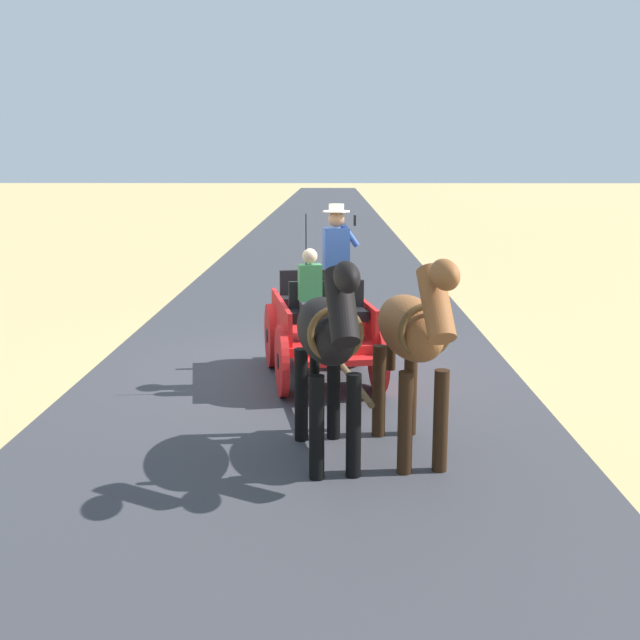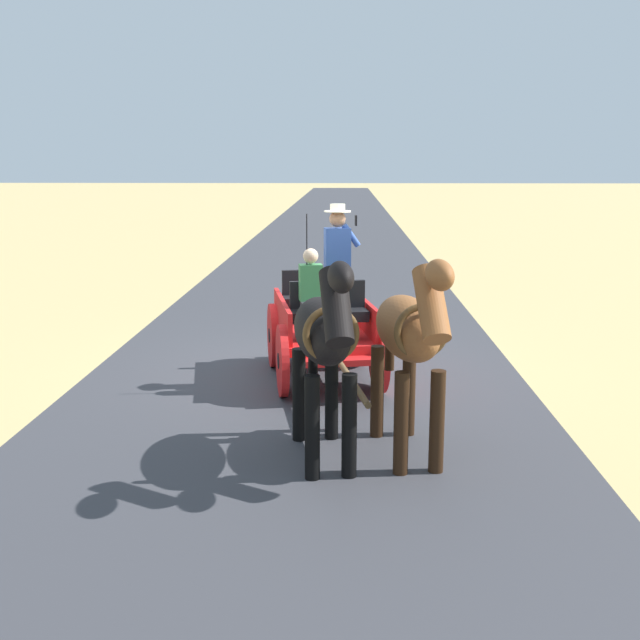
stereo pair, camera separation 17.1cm
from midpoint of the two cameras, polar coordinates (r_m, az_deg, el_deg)
The scene contains 5 objects.
ground_plane at distance 11.62m, azimuth -0.70°, elevation -3.66°, with size 200.00×200.00×0.00m, color tan.
road_surface at distance 11.62m, azimuth -0.70°, elevation -3.64°, with size 6.31×160.00×0.01m, color #38383D.
horse_drawn_carriage at distance 10.89m, azimuth 0.74°, elevation -0.28°, with size 1.81×4.51×2.50m.
horse_near_side at distance 7.98m, azimuth 7.22°, elevation -1.05°, with size 0.83×2.15×2.21m.
horse_off_side at distance 7.79m, azimuth 0.95°, elevation -1.26°, with size 0.83×2.15×2.21m.
Camera 2 is at (-0.59, 11.19, 3.06)m, focal length 43.55 mm.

